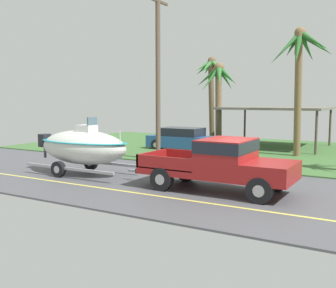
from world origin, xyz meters
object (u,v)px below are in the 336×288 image
(carport_awning, at_px, (276,109))
(utility_pole, at_px, (158,73))
(parked_sedan_near, at_px, (184,139))
(palm_tree_near_left, at_px, (212,78))
(palm_tree_mid, at_px, (301,57))
(boat_on_trailer, at_px, (83,147))
(palm_tree_far_left, at_px, (219,86))
(pickup_truck_towing, at_px, (226,162))

(carport_awning, bearing_deg, utility_pole, -112.75)
(parked_sedan_near, height_order, palm_tree_near_left, palm_tree_near_left)
(utility_pole, bearing_deg, palm_tree_mid, 40.34)
(boat_on_trailer, bearing_deg, palm_tree_far_left, 84.19)
(pickup_truck_towing, height_order, palm_tree_far_left, palm_tree_far_left)
(palm_tree_far_left, bearing_deg, parked_sedan_near, -119.04)
(boat_on_trailer, xyz_separation_m, palm_tree_far_left, (1.16, 11.41, 2.82))
(carport_awning, xyz_separation_m, palm_tree_near_left, (-4.58, 0.28, 2.12))
(pickup_truck_towing, height_order, utility_pole, utility_pole)
(carport_awning, xyz_separation_m, palm_tree_mid, (2.22, -3.63, 2.81))
(carport_awning, height_order, palm_tree_far_left, palm_tree_far_left)
(palm_tree_far_left, bearing_deg, pickup_truck_towing, -65.70)
(utility_pole, bearing_deg, parked_sedan_near, 101.31)
(boat_on_trailer, bearing_deg, utility_pole, 80.56)
(utility_pole, bearing_deg, carport_awning, 67.25)
(parked_sedan_near, bearing_deg, utility_pole, -78.69)
(carport_awning, bearing_deg, palm_tree_mid, -58.49)
(parked_sedan_near, height_order, carport_awning, carport_awning)
(palm_tree_mid, bearing_deg, boat_on_trailer, -124.43)
(palm_tree_mid, relative_size, palm_tree_far_left, 1.26)
(palm_tree_mid, xyz_separation_m, palm_tree_far_left, (-5.43, 1.79, -1.34))
(palm_tree_far_left, xyz_separation_m, utility_pole, (-0.38, -6.73, 0.42))
(palm_tree_near_left, relative_size, palm_tree_mid, 0.88)
(parked_sedan_near, xyz_separation_m, utility_pole, (0.89, -4.44, 3.71))
(boat_on_trailer, bearing_deg, parked_sedan_near, 90.69)
(carport_awning, distance_m, utility_pole, 9.48)
(pickup_truck_towing, relative_size, palm_tree_far_left, 1.00)
(pickup_truck_towing, relative_size, utility_pole, 0.64)
(parked_sedan_near, bearing_deg, palm_tree_near_left, 91.33)
(parked_sedan_near, bearing_deg, carport_awning, 42.62)
(palm_tree_near_left, xyz_separation_m, palm_tree_mid, (6.80, -3.90, 0.69))
(carport_awning, distance_m, palm_tree_far_left, 3.98)
(parked_sedan_near, bearing_deg, boat_on_trailer, -89.31)
(parked_sedan_near, distance_m, palm_tree_mid, 8.16)
(palm_tree_mid, bearing_deg, pickup_truck_towing, -91.65)
(palm_tree_near_left, distance_m, palm_tree_far_left, 2.60)
(boat_on_trailer, xyz_separation_m, palm_tree_mid, (6.59, 9.62, 4.16))
(carport_awning, xyz_separation_m, utility_pole, (-3.59, -8.56, 1.89))
(palm_tree_mid, bearing_deg, palm_tree_far_left, 161.72)
(utility_pole, bearing_deg, palm_tree_near_left, 96.39)
(parked_sedan_near, bearing_deg, palm_tree_mid, 4.23)
(carport_awning, xyz_separation_m, palm_tree_far_left, (-3.21, -1.83, 1.47))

